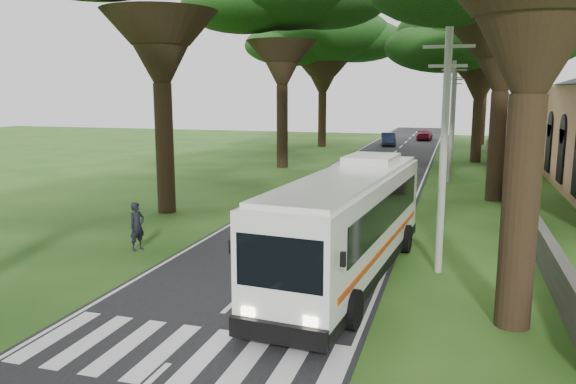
{
  "coord_description": "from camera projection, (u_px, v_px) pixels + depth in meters",
  "views": [
    {
      "loc": [
        5.89,
        -12.85,
        5.99
      ],
      "look_at": [
        -0.22,
        7.45,
        2.2
      ],
      "focal_mm": 35.0,
      "sensor_mm": 36.0,
      "label": 1
    }
  ],
  "objects": [
    {
      "name": "tree_r_far",
      "position": [
        487.0,
        28.0,
        62.91
      ],
      "size": [
        12.96,
        12.96,
        16.06
      ],
      "color": "black",
      "rests_on": "ground"
    },
    {
      "name": "pole_mid",
      "position": [
        452.0,
        120.0,
        37.05
      ],
      "size": [
        1.6,
        0.24,
        8.0
      ],
      "color": "gray",
      "rests_on": "ground"
    },
    {
      "name": "tree_r_midb",
      "position": [
        483.0,
        35.0,
        46.65
      ],
      "size": [
        14.32,
        14.32,
        13.83
      ],
      "color": "black",
      "rests_on": "ground"
    },
    {
      "name": "road",
      "position": [
        365.0,
        181.0,
        38.4
      ],
      "size": [
        8.0,
        120.0,
        0.04
      ],
      "primitive_type": "cube",
      "color": "black",
      "rests_on": "ground"
    },
    {
      "name": "coach_bus",
      "position": [
        349.0,
        222.0,
        18.05
      ],
      "size": [
        3.51,
        11.82,
        3.43
      ],
      "rotation": [
        0.0,
        0.0,
        -0.09
      ],
      "color": "white",
      "rests_on": "ground"
    },
    {
      "name": "ground",
      "position": [
        215.0,
        321.0,
        14.84
      ],
      "size": [
        140.0,
        140.0,
        0.0
      ],
      "primitive_type": "plane",
      "color": "#1F4714",
      "rests_on": "ground"
    },
    {
      "name": "property_wall",
      "position": [
        507.0,
        180.0,
        34.8
      ],
      "size": [
        0.35,
        50.0,
        1.2
      ],
      "primitive_type": "cube",
      "color": "#383533",
      "rests_on": "ground"
    },
    {
      "name": "pole_near",
      "position": [
        444.0,
        148.0,
        18.2
      ],
      "size": [
        1.6,
        0.24,
        8.0
      ],
      "color": "gray",
      "rests_on": "ground"
    },
    {
      "name": "pole_far",
      "position": [
        454.0,
        110.0,
        55.9
      ],
      "size": [
        1.6,
        0.24,
        8.0
      ],
      "color": "gray",
      "rests_on": "ground"
    },
    {
      "name": "crosswalk",
      "position": [
        179.0,
        355.0,
        12.95
      ],
      "size": [
        8.0,
        3.0,
        0.01
      ],
      "primitive_type": "cube",
      "color": "silver",
      "rests_on": "ground"
    },
    {
      "name": "tree_l_far",
      "position": [
        323.0,
        36.0,
        60.4
      ],
      "size": [
        14.59,
        14.59,
        15.12
      ],
      "color": "black",
      "rests_on": "ground"
    },
    {
      "name": "distant_car_c",
      "position": [
        424.0,
        135.0,
        70.55
      ],
      "size": [
        1.87,
        4.42,
        1.27
      ],
      "primitive_type": "imported",
      "rotation": [
        0.0,
        0.0,
        3.12
      ],
      "color": "maroon",
      "rests_on": "road"
    },
    {
      "name": "pedestrian",
      "position": [
        137.0,
        226.0,
        21.4
      ],
      "size": [
        0.63,
        0.78,
        1.87
      ],
      "primitive_type": "imported",
      "rotation": [
        0.0,
        0.0,
        1.28
      ],
      "color": "black",
      "rests_on": "ground"
    },
    {
      "name": "distant_car_b",
      "position": [
        388.0,
        139.0,
        63.28
      ],
      "size": [
        2.22,
        4.53,
        1.43
      ],
      "primitive_type": "imported",
      "rotation": [
        0.0,
        0.0,
        0.17
      ],
      "color": "navy",
      "rests_on": "road"
    }
  ]
}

